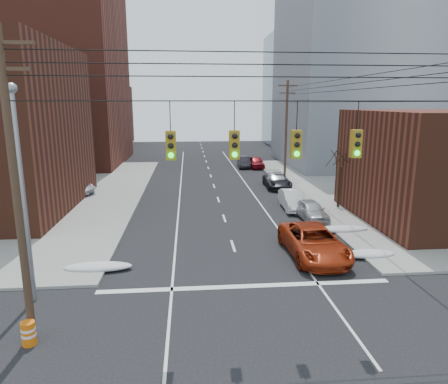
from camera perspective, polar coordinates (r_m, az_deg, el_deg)
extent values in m
plane|color=black|center=(14.07, 7.30, -24.85)|extent=(160.00, 160.00, 0.00)
cube|color=maroon|center=(62.97, -26.21, 17.29)|extent=(24.00, 20.00, 30.00)
cube|color=#512518|center=(88.08, -20.86, 10.17)|extent=(22.00, 18.00, 12.00)
cube|color=gray|center=(60.27, 19.76, 15.69)|extent=(22.00, 20.00, 25.00)
cube|color=gray|center=(85.17, 13.50, 13.95)|extent=(20.00, 18.00, 22.00)
cylinder|color=#473323|center=(15.38, -27.54, -0.21)|extent=(0.28, 0.28, 11.00)
cube|color=#473323|center=(15.11, -29.17, 15.13)|extent=(1.80, 0.12, 0.12)
cylinder|color=#473323|center=(46.33, 8.87, 8.72)|extent=(0.28, 0.28, 11.00)
cube|color=#473323|center=(46.26, 9.08, 14.79)|extent=(2.20, 0.12, 0.12)
cube|color=#473323|center=(46.24, 9.05, 13.80)|extent=(1.80, 0.12, 0.12)
cylinder|color=black|center=(14.12, 5.65, 12.83)|extent=(17.00, 0.04, 0.04)
cylinder|color=black|center=(13.89, -7.71, 10.72)|extent=(0.03, 0.03, 1.00)
cube|color=olive|center=(13.96, -7.59, 6.61)|extent=(0.35, 0.30, 1.00)
sphere|color=black|center=(13.76, -7.66, 7.86)|extent=(0.20, 0.20, 0.20)
sphere|color=black|center=(13.79, -7.62, 6.54)|extent=(0.20, 0.20, 0.20)
sphere|color=#0CE526|center=(13.83, -7.58, 5.22)|extent=(0.20, 0.20, 0.20)
cylinder|color=black|center=(13.97, 1.50, 10.83)|extent=(0.03, 0.03, 1.00)
cube|color=olive|center=(14.04, 1.48, 6.75)|extent=(0.35, 0.30, 1.00)
sphere|color=black|center=(13.84, 1.57, 8.00)|extent=(0.20, 0.20, 0.20)
sphere|color=black|center=(13.87, 1.56, 6.68)|extent=(0.20, 0.20, 0.20)
sphere|color=#0CE526|center=(13.91, 1.55, 5.37)|extent=(0.20, 0.20, 0.20)
cylinder|color=black|center=(14.39, 10.39, 10.69)|extent=(0.03, 0.03, 1.00)
cube|color=olive|center=(14.46, 10.23, 6.73)|extent=(0.35, 0.30, 1.00)
sphere|color=black|center=(14.26, 10.46, 7.93)|extent=(0.20, 0.20, 0.20)
sphere|color=black|center=(14.29, 10.41, 6.65)|extent=(0.20, 0.20, 0.20)
sphere|color=#0CE526|center=(14.33, 10.36, 5.38)|extent=(0.20, 0.20, 0.20)
cylinder|color=black|center=(15.12, 18.59, 10.33)|extent=(0.03, 0.03, 1.00)
cube|color=olive|center=(15.18, 18.32, 6.56)|extent=(0.35, 0.30, 1.00)
sphere|color=black|center=(15.00, 18.66, 7.70)|extent=(0.20, 0.20, 0.20)
sphere|color=black|center=(15.03, 18.58, 6.49)|extent=(0.20, 0.20, 0.20)
sphere|color=#0CE526|center=(15.06, 18.49, 5.28)|extent=(0.20, 0.20, 0.20)
cylinder|color=gray|center=(18.67, -26.65, -1.22)|extent=(0.18, 0.18, 9.00)
sphere|color=gray|center=(18.24, -28.11, 12.96)|extent=(0.44, 0.44, 0.44)
cylinder|color=black|center=(33.88, 16.11, 0.57)|extent=(0.20, 0.20, 3.50)
cylinder|color=black|center=(33.75, 16.89, 4.49)|extent=(0.27, 0.82, 1.19)
cylinder|color=black|center=(34.09, 16.37, 4.74)|extent=(1.17, 0.54, 1.38)
cylinder|color=black|center=(34.01, 15.24, 4.85)|extent=(1.44, 1.00, 1.48)
cylinder|color=black|center=(33.41, 15.68, 4.48)|extent=(0.17, 0.84, 1.19)
cylinder|color=black|center=(32.94, 15.89, 4.51)|extent=(0.82, 0.99, 1.40)
cylinder|color=black|center=(32.72, 17.01, 4.45)|extent=(1.74, 0.21, 1.43)
cylinder|color=black|center=(33.41, 17.03, 4.40)|extent=(0.48, 0.73, 1.20)
ellipsoid|color=silver|center=(22.08, -17.54, -10.15)|extent=(3.50, 1.08, 0.42)
ellipsoid|color=silver|center=(24.18, 19.91, -8.31)|extent=(3.00, 1.08, 0.42)
ellipsoid|color=silver|center=(28.07, 16.08, -5.14)|extent=(4.00, 1.08, 0.42)
imported|color=#96280D|center=(23.25, 12.67, -6.97)|extent=(3.00, 6.25, 1.72)
imported|color=#B9BABF|center=(30.44, 12.29, -2.54)|extent=(2.03, 4.36, 1.44)
imported|color=silver|center=(33.14, 9.80, -1.10)|extent=(1.85, 4.77, 1.55)
imported|color=black|center=(41.26, 7.59, 1.60)|extent=(2.59, 5.28, 1.44)
imported|color=silver|center=(41.49, 7.52, 1.70)|extent=(2.28, 5.21, 1.49)
imported|color=maroon|center=(53.65, 4.62, 4.26)|extent=(1.84, 4.49, 1.52)
imported|color=black|center=(53.91, 2.84, 4.29)|extent=(1.75, 4.52, 1.47)
imported|color=silver|center=(39.51, -23.19, 0.35)|extent=(4.37, 2.98, 1.36)
imported|color=#B9B8BD|center=(40.03, -21.37, 0.68)|extent=(5.47, 3.57, 1.40)
imported|color=#BBBBC0|center=(39.26, -28.76, -0.17)|extent=(4.42, 1.86, 1.49)
cylinder|color=orange|center=(16.75, -26.13, -17.68)|extent=(0.59, 0.59, 0.89)
cylinder|color=white|center=(16.66, -26.19, -17.15)|extent=(0.60, 0.60, 0.11)
cylinder|color=white|center=(16.77, -26.11, -17.81)|extent=(0.60, 0.60, 0.11)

